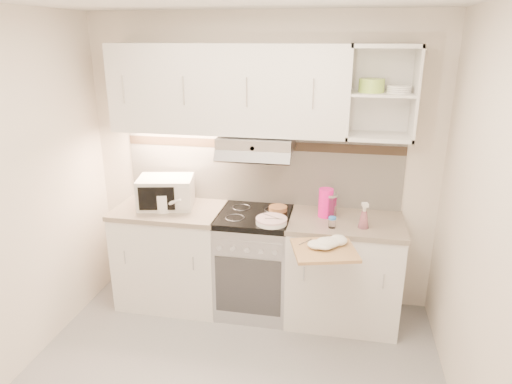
% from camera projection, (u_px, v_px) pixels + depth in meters
% --- Properties ---
extents(room_shell, '(3.04, 2.84, 2.52)m').
position_uv_depth(room_shell, '(233.00, 149.00, 2.88)').
color(room_shell, silver).
rests_on(room_shell, ground).
extents(base_cabinet_left, '(0.90, 0.60, 0.86)m').
position_uv_depth(base_cabinet_left, '(173.00, 257.00, 4.08)').
color(base_cabinet_left, white).
rests_on(base_cabinet_left, ground).
extents(worktop_left, '(0.92, 0.62, 0.04)m').
position_uv_depth(worktop_left, '(170.00, 210.00, 3.93)').
color(worktop_left, gray).
rests_on(worktop_left, base_cabinet_left).
extents(base_cabinet_right, '(0.90, 0.60, 0.86)m').
position_uv_depth(base_cabinet_right, '(343.00, 272.00, 3.81)').
color(base_cabinet_right, white).
rests_on(base_cabinet_right, ground).
extents(worktop_right, '(0.92, 0.62, 0.04)m').
position_uv_depth(worktop_right, '(346.00, 223.00, 3.66)').
color(worktop_right, gray).
rests_on(worktop_right, base_cabinet_right).
extents(electric_range, '(0.60, 0.60, 0.90)m').
position_uv_depth(electric_range, '(255.00, 262.00, 3.94)').
color(electric_range, '#B7B7BC').
rests_on(electric_range, ground).
extents(microwave, '(0.52, 0.42, 0.26)m').
position_uv_depth(microwave, '(166.00, 192.00, 3.92)').
color(microwave, silver).
rests_on(microwave, worktop_left).
extents(watering_can, '(0.27, 0.18, 0.24)m').
position_uv_depth(watering_can, '(164.00, 202.00, 3.82)').
color(watering_can, white).
rests_on(watering_can, worktop_left).
extents(plate_stack, '(0.25, 0.25, 0.05)m').
position_uv_depth(plate_stack, '(271.00, 221.00, 3.59)').
color(plate_stack, white).
rests_on(plate_stack, electric_range).
extents(bread_loaf, '(0.15, 0.15, 0.04)m').
position_uv_depth(bread_loaf, '(278.00, 209.00, 3.85)').
color(bread_loaf, '#AE8545').
rests_on(bread_loaf, electric_range).
extents(pink_pitcher, '(0.13, 0.12, 0.24)m').
position_uv_depth(pink_pitcher, '(326.00, 203.00, 3.70)').
color(pink_pitcher, '#FF1392').
rests_on(pink_pitcher, worktop_right).
extents(glass_jar, '(0.10, 0.10, 0.20)m').
position_uv_depth(glass_jar, '(330.00, 205.00, 3.69)').
color(glass_jar, silver).
rests_on(glass_jar, worktop_right).
extents(spice_jar, '(0.06, 0.06, 0.09)m').
position_uv_depth(spice_jar, '(332.00, 222.00, 3.51)').
color(spice_jar, white).
rests_on(spice_jar, worktop_right).
extents(spray_bottle, '(0.08, 0.08, 0.22)m').
position_uv_depth(spray_bottle, '(364.00, 217.00, 3.49)').
color(spray_bottle, pink).
rests_on(spray_bottle, worktop_right).
extents(cutting_board, '(0.52, 0.49, 0.02)m').
position_uv_depth(cutting_board, '(324.00, 250.00, 3.21)').
color(cutting_board, tan).
rests_on(cutting_board, base_cabinet_right).
extents(dish_towel, '(0.31, 0.27, 0.08)m').
position_uv_depth(dish_towel, '(327.00, 242.00, 3.21)').
color(dish_towel, silver).
rests_on(dish_towel, cutting_board).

